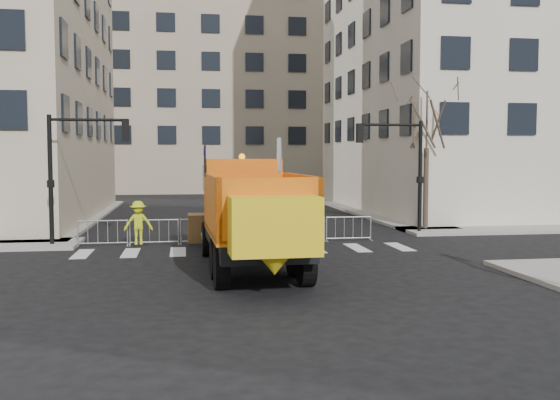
{
  "coord_description": "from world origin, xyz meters",
  "views": [
    {
      "loc": [
        -2.59,
        -18.89,
        3.71
      ],
      "look_at": [
        0.67,
        2.5,
        2.2
      ],
      "focal_mm": 40.0,
      "sensor_mm": 36.0,
      "label": 1
    }
  ],
  "objects": [
    {
      "name": "street_tree",
      "position": [
        9.2,
        10.5,
        3.75
      ],
      "size": [
        3.0,
        3.0,
        7.5
      ],
      "primitive_type": null,
      "color": "#382B21",
      "rests_on": "ground"
    },
    {
      "name": "cop_b",
      "position": [
        -1.57,
        7.0,
        0.8
      ],
      "size": [
        0.99,
        0.94,
        1.61
      ],
      "primitive_type": "imported",
      "rotation": [
        0.0,
        0.0,
        2.54
      ],
      "color": "black",
      "rests_on": "ground"
    },
    {
      "name": "cop_c",
      "position": [
        -0.92,
        5.87,
        0.9
      ],
      "size": [
        0.98,
        1.1,
        1.79
      ],
      "primitive_type": "imported",
      "rotation": [
        0.0,
        0.0,
        4.07
      ],
      "color": "black",
      "rests_on": "ground"
    },
    {
      "name": "worker",
      "position": [
        -4.49,
        6.8,
        1.03
      ],
      "size": [
        1.17,
        0.71,
        1.76
      ],
      "primitive_type": "imported",
      "rotation": [
        0.0,
        0.0,
        0.05
      ],
      "color": "#C2D619",
      "rests_on": "sidewalk_back"
    },
    {
      "name": "ground",
      "position": [
        0.0,
        0.0,
        0.0
      ],
      "size": [
        120.0,
        120.0,
        0.0
      ],
      "primitive_type": "plane",
      "color": "black",
      "rests_on": "ground"
    },
    {
      "name": "cop_a",
      "position": [
        -1.58,
        7.0,
        0.97
      ],
      "size": [
        0.83,
        0.83,
        1.94
      ],
      "primitive_type": "imported",
      "rotation": [
        0.0,
        0.0,
        3.91
      ],
      "color": "black",
      "rests_on": "ground"
    },
    {
      "name": "crowd_barriers",
      "position": [
        -0.75,
        7.6,
        0.55
      ],
      "size": [
        12.6,
        0.6,
        1.1
      ],
      "primitive_type": null,
      "color": "#9EA0A5",
      "rests_on": "ground"
    },
    {
      "name": "plow_truck",
      "position": [
        -0.49,
        1.12,
        1.94
      ],
      "size": [
        3.7,
        11.33,
        4.37
      ],
      "rotation": [
        0.0,
        0.0,
        1.6
      ],
      "color": "black",
      "rests_on": "ground"
    },
    {
      "name": "building_far",
      "position": [
        0.0,
        52.0,
        12.0
      ],
      "size": [
        30.0,
        18.0,
        24.0
      ],
      "primitive_type": "cube",
      "color": "gray",
      "rests_on": "ground"
    },
    {
      "name": "traffic_light_right",
      "position": [
        8.5,
        9.5,
        2.7
      ],
      "size": [
        0.18,
        0.18,
        5.4
      ],
      "primitive_type": "cylinder",
      "color": "black",
      "rests_on": "ground"
    },
    {
      "name": "newspaper_box",
      "position": [
        3.06,
        8.18,
        0.7
      ],
      "size": [
        0.47,
        0.43,
        1.1
      ],
      "primitive_type": "cube",
      "rotation": [
        0.0,
        0.0,
        0.06
      ],
      "color": "maroon",
      "rests_on": "sidewalk_back"
    },
    {
      "name": "traffic_light_left",
      "position": [
        -8.0,
        7.5,
        2.7
      ],
      "size": [
        0.18,
        0.18,
        5.4
      ],
      "primitive_type": "cylinder",
      "color": "black",
      "rests_on": "ground"
    },
    {
      "name": "sidewalk_back",
      "position": [
        0.0,
        8.5,
        0.07
      ],
      "size": [
        64.0,
        5.0,
        0.15
      ],
      "primitive_type": "cube",
      "color": "gray",
      "rests_on": "ground"
    }
  ]
}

